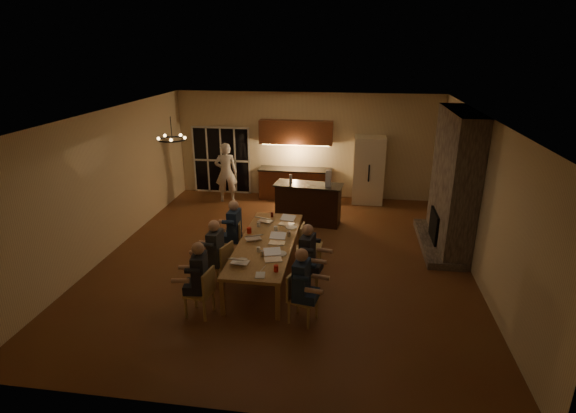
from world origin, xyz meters
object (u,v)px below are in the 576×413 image
at_px(redcup_mid, 249,230).
at_px(bar_bottle, 291,179).
at_px(can_cola, 272,215).
at_px(person_left_mid, 216,253).
at_px(redcup_near, 276,268).
at_px(chandelier, 172,139).
at_px(chair_left_near, 199,292).
at_px(chair_left_mid, 219,263).
at_px(laptop_a, 240,257).
at_px(chair_right_far, 311,245).
at_px(mug_front, 258,249).
at_px(laptop_f, 286,220).
at_px(plate_left, 242,261).
at_px(person_left_far, 235,230).
at_px(can_right, 289,234).
at_px(chair_right_near, 303,298).
at_px(refrigerator, 369,170).
at_px(can_silver, 262,254).
at_px(standing_person, 226,172).
at_px(mug_mid, 276,229).
at_px(laptop_d, 277,238).
at_px(plate_near, 280,254).
at_px(bar_blender, 328,178).
at_px(bar_island, 308,204).
at_px(chair_left_far, 231,239).
at_px(person_right_mid, 307,258).
at_px(laptop_b, 273,254).
at_px(plate_far, 291,227).
at_px(person_left_near, 200,279).
at_px(person_right_near, 301,286).
at_px(chair_right_mid, 307,271).
at_px(laptop_c, 253,234).
at_px(laptop_e, 265,217).
at_px(mug_back, 259,224).

xyz_separation_m(redcup_mid, bar_bottle, (0.52, 2.63, 0.39)).
height_order(can_cola, bar_bottle, bar_bottle).
xyz_separation_m(person_left_mid, redcup_near, (1.31, -0.67, 0.12)).
bearing_deg(chandelier, chair_left_near, -60.92).
bearing_deg(chair_left_mid, laptop_a, 66.83).
bearing_deg(chair_right_far, mug_front, 143.92).
relative_size(laptop_f, redcup_mid, 2.67).
relative_size(chair_left_mid, plate_left, 3.69).
relative_size(person_left_far, can_right, 11.50).
relative_size(chair_right_near, person_left_mid, 0.64).
bearing_deg(refrigerator, can_silver, -110.52).
bearing_deg(chair_left_mid, standing_person, -148.41).
distance_m(redcup_near, bar_bottle, 4.27).
distance_m(standing_person, redcup_mid, 4.35).
xyz_separation_m(standing_person, mug_mid, (2.17, -3.84, -0.10)).
bearing_deg(redcup_mid, laptop_d, -32.84).
height_order(plate_near, bar_blender, bar_blender).
height_order(laptop_a, bar_blender, bar_blender).
relative_size(can_right, bar_bottle, 0.50).
bearing_deg(chair_right_near, bar_island, 22.95).
height_order(refrigerator, chair_left_far, refrigerator).
relative_size(chair_right_far, mug_front, 8.90).
distance_m(person_right_mid, laptop_b, 0.70).
height_order(plate_left, plate_far, same).
xyz_separation_m(chair_left_far, laptop_f, (1.19, 0.31, 0.42)).
bearing_deg(plate_far, chair_left_far, -173.95).
xyz_separation_m(laptop_d, redcup_near, (0.18, -1.18, -0.05)).
bearing_deg(person_left_near, can_cola, 159.16).
height_order(person_right_near, person_right_mid, same).
height_order(chandelier, bar_bottle, chandelier).
bearing_deg(chandelier, plate_far, 13.92).
height_order(refrigerator, person_left_near, refrigerator).
distance_m(laptop_f, can_cola, 0.57).
bearing_deg(person_right_mid, chair_right_far, 11.67).
distance_m(chair_right_mid, laptop_c, 1.43).
bearing_deg(plate_left, can_cola, 86.07).
height_order(mug_mid, plate_near, mug_mid).
distance_m(laptop_f, bar_bottle, 2.08).
bearing_deg(chandelier, laptop_e, 27.00).
relative_size(person_left_far, chandelier, 2.47).
bearing_deg(laptop_d, person_left_far, 149.56).
bearing_deg(chandelier, laptop_f, 18.81).
xyz_separation_m(person_right_mid, laptop_b, (-0.61, -0.29, 0.17)).
distance_m(chair_right_mid, plate_left, 1.28).
bearing_deg(mug_mid, bar_blender, 67.08).
xyz_separation_m(bar_island, chair_right_far, (0.31, -2.38, -0.10)).
height_order(chair_left_mid, chair_right_near, same).
relative_size(mug_back, redcup_near, 0.83).
bearing_deg(person_left_near, redcup_near, 98.27).
distance_m(laptop_e, can_silver, 1.78).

